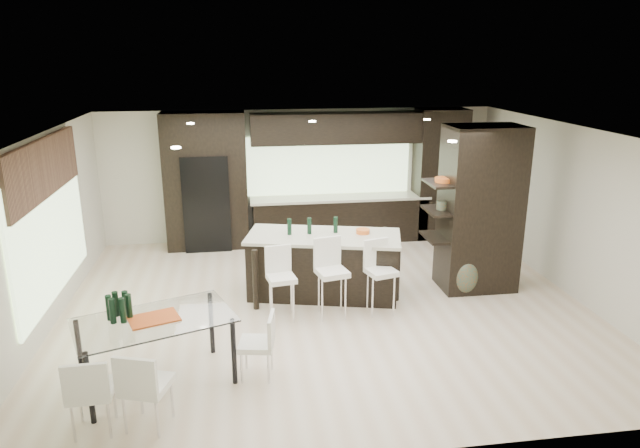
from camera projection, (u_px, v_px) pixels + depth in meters
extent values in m
plane|color=beige|center=(326.00, 305.00, 8.89)|extent=(8.00, 8.00, 0.00)
cube|color=beige|center=(300.00, 175.00, 11.82)|extent=(8.00, 0.02, 2.70)
cube|color=beige|center=(43.00, 234.00, 7.95)|extent=(0.02, 7.00, 2.70)
cube|color=beige|center=(574.00, 212.00, 9.06)|extent=(0.02, 7.00, 2.70)
cube|color=white|center=(326.00, 132.00, 8.12)|extent=(8.00, 7.00, 0.02)
cube|color=#B2D199|center=(50.00, 230.00, 8.14)|extent=(0.04, 3.20, 1.90)
cube|color=#B2D199|center=(329.00, 165.00, 11.81)|extent=(3.40, 0.04, 1.20)
cube|color=brown|center=(44.00, 168.00, 7.89)|extent=(0.08, 3.00, 0.80)
cube|color=white|center=(323.00, 131.00, 8.36)|extent=(4.00, 3.00, 0.02)
cube|color=black|center=(326.00, 178.00, 11.58)|extent=(6.80, 0.68, 2.70)
cube|color=black|center=(207.00, 202.00, 11.31)|extent=(0.90, 0.68, 1.90)
cube|color=black|center=(480.00, 209.00, 9.24)|extent=(1.20, 0.80, 2.70)
cube|color=black|center=(323.00, 265.00, 9.19)|extent=(2.61, 1.60, 1.01)
cube|color=white|center=(282.00, 291.00, 8.33)|extent=(0.45, 0.45, 0.88)
cube|color=white|center=(332.00, 286.00, 8.41)|extent=(0.51, 0.51, 0.96)
cube|color=white|center=(381.00, 285.00, 8.53)|extent=(0.49, 0.49, 0.91)
cube|color=black|center=(342.00, 272.00, 9.62)|extent=(1.27, 0.72, 0.46)
cube|color=white|center=(157.00, 352.00, 6.67)|extent=(1.99, 1.53, 0.84)
cube|color=white|center=(147.00, 390.00, 5.91)|extent=(0.58, 0.58, 0.84)
cube|color=white|center=(92.00, 396.00, 5.84)|extent=(0.46, 0.46, 0.82)
cube|color=white|center=(257.00, 348.00, 6.84)|extent=(0.47, 0.47, 0.75)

